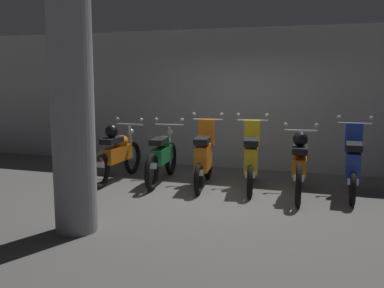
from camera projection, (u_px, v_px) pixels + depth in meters
name	position (u px, v px, depth m)	size (l,w,h in m)	color
ground_plane	(215.00, 198.00, 7.23)	(80.00, 80.00, 0.00)	#565451
back_wall	(249.00, 99.00, 9.45)	(16.00, 0.30, 2.94)	#9EA0A3
motorbike_slot_0	(117.00, 153.00, 8.38)	(0.59, 1.95, 1.15)	black
motorbike_slot_1	(162.00, 156.00, 8.31)	(0.59, 1.95, 1.15)	black
motorbike_slot_2	(204.00, 157.00, 7.98)	(0.58, 1.68, 1.29)	black
motorbike_slot_3	(251.00, 159.00, 7.81)	(0.58, 1.67, 1.29)	black
motorbike_slot_4	(299.00, 164.00, 7.36)	(0.59, 1.95, 1.15)	black
motorbike_slot_5	(353.00, 164.00, 7.31)	(0.59, 1.68, 1.29)	black
support_pillar	(73.00, 116.00, 5.51)	(0.53, 0.53, 2.94)	gray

